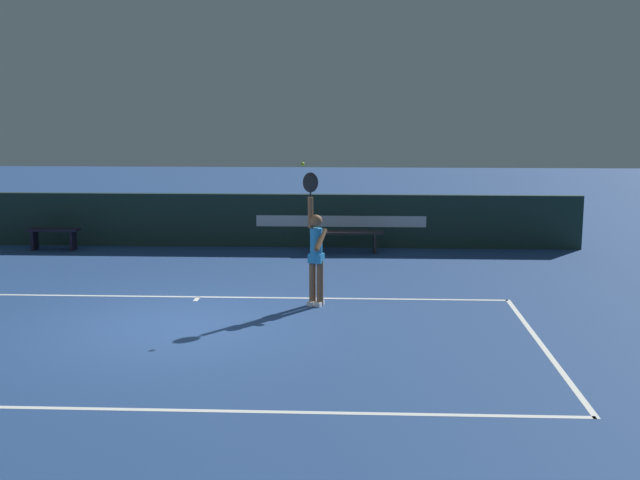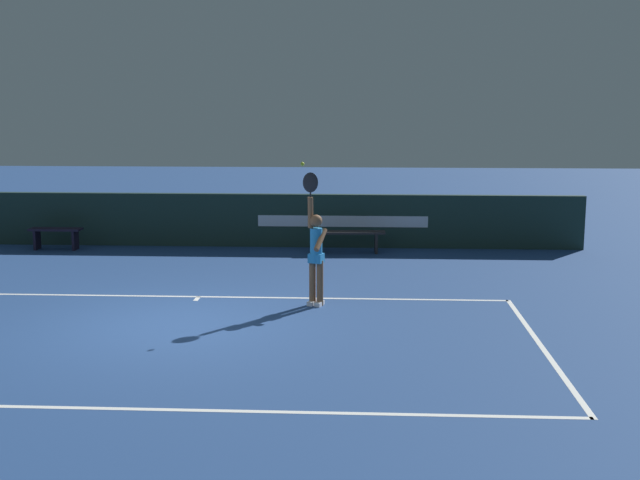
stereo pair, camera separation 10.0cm
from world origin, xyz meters
name	(u,v)px [view 2 (the right image)]	position (x,y,z in m)	size (l,w,h in m)	color
ground_plane	(175,325)	(0.00, 0.00, 0.00)	(60.00, 60.00, 0.00)	navy
court_lines	(163,340)	(0.00, -0.80, 0.00)	(11.10, 5.40, 0.00)	white
back_wall	(241,220)	(0.01, 6.93, 0.64)	(16.28, 0.19, 1.27)	#1E332D
tennis_player	(316,251)	(2.14, 1.37, 0.94)	(0.44, 0.44, 2.30)	brown
tennis_ball	(302,164)	(1.93, 1.21, 2.44)	(0.06, 0.06, 0.06)	#C9DE2D
courtside_bench_near	(56,234)	(-4.28, 6.24, 0.37)	(1.22, 0.37, 0.51)	black
courtside_bench_far	(348,236)	(2.60, 6.19, 0.39)	(1.71, 0.44, 0.51)	black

